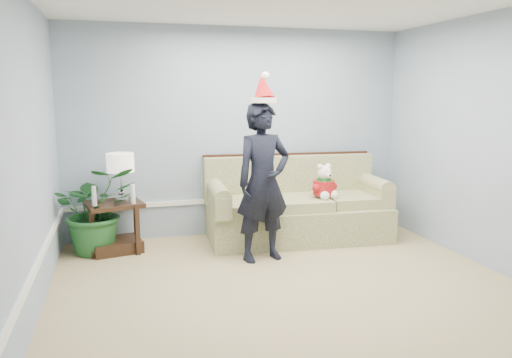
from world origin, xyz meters
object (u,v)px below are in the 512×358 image
object	(u,v)px
sofa	(296,209)
houseplant	(96,209)
man	(263,182)
side_table	(115,232)
teddy_bear	(324,185)
table_lamp	(120,165)

from	to	relation	value
sofa	houseplant	world-z (taller)	sofa
man	sofa	bearing A→B (deg)	35.37
man	side_table	bearing A→B (deg)	144.06
houseplant	man	size ratio (longest dim) A/B	0.59
side_table	teddy_bear	xyz separation A→B (m)	(2.54, -0.26, 0.48)
table_lamp	teddy_bear	bearing A→B (deg)	-7.31
houseplant	man	bearing A→B (deg)	-22.78
side_table	houseplant	distance (m)	0.35
sofa	side_table	size ratio (longest dim) A/B	3.25
sofa	table_lamp	bearing A→B (deg)	-178.55
side_table	teddy_bear	size ratio (longest dim) A/B	1.64
sofa	teddy_bear	size ratio (longest dim) A/B	5.32
houseplant	teddy_bear	world-z (taller)	houseplant
table_lamp	houseplant	xyz separation A→B (m)	(-0.30, -0.02, -0.51)
sofa	table_lamp	world-z (taller)	table_lamp
man	teddy_bear	distance (m)	1.06
side_table	man	xyz separation A→B (m)	(1.61, -0.73, 0.65)
table_lamp	man	bearing A→B (deg)	-27.37
man	houseplant	bearing A→B (deg)	145.70
side_table	table_lamp	xyz separation A→B (m)	(0.09, 0.05, 0.80)
side_table	table_lamp	size ratio (longest dim) A/B	1.27
side_table	man	distance (m)	1.88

